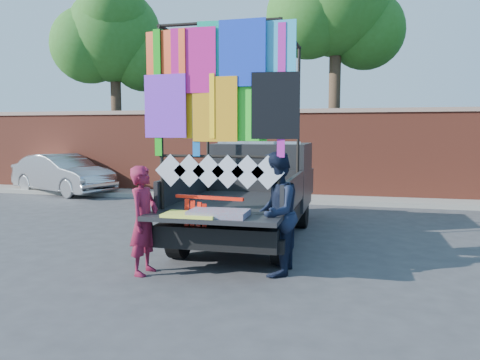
% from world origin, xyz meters
% --- Properties ---
extents(ground, '(90.00, 90.00, 0.00)m').
position_xyz_m(ground, '(0.00, 0.00, 0.00)').
color(ground, '#38383A').
rests_on(ground, ground).
extents(brick_wall, '(30.00, 0.45, 2.61)m').
position_xyz_m(brick_wall, '(0.00, 7.00, 1.33)').
color(brick_wall, brown).
rests_on(brick_wall, ground).
extents(curb, '(30.00, 1.20, 0.12)m').
position_xyz_m(curb, '(0.00, 6.30, 0.06)').
color(curb, gray).
rests_on(curb, ground).
extents(tree_left, '(4.20, 3.30, 7.05)m').
position_xyz_m(tree_left, '(-6.48, 8.12, 5.12)').
color(tree_left, '#38281C').
rests_on(tree_left, ground).
extents(tree_mid, '(4.20, 3.30, 7.73)m').
position_xyz_m(tree_mid, '(1.02, 8.12, 5.70)').
color(tree_mid, '#38281C').
rests_on(tree_mid, ground).
extents(pickup_truck, '(2.17, 5.46, 3.44)m').
position_xyz_m(pickup_truck, '(-0.17, 2.01, 0.87)').
color(pickup_truck, black).
rests_on(pickup_truck, ground).
extents(sedan, '(4.00, 2.60, 1.25)m').
position_xyz_m(sedan, '(-7.27, 6.08, 0.62)').
color(sedan, '#A8ABAF').
rests_on(sedan, ground).
extents(woman, '(0.39, 0.57, 1.50)m').
position_xyz_m(woman, '(-1.13, -1.01, 0.75)').
color(woman, maroon).
rests_on(woman, ground).
extents(man, '(0.66, 0.84, 1.69)m').
position_xyz_m(man, '(0.61, -0.60, 0.85)').
color(man, black).
rests_on(man, ground).
extents(streamer_bundle, '(1.00, 0.19, 0.69)m').
position_xyz_m(streamer_bundle, '(-0.37, -0.82, 0.86)').
color(streamer_bundle, red).
rests_on(streamer_bundle, ground).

